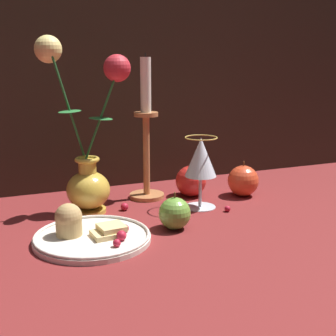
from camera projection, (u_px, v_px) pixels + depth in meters
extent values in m
plane|color=maroon|center=(169.00, 215.00, 1.06)|extent=(2.40, 2.40, 0.00)
cylinder|color=gold|center=(89.00, 210.00, 1.08)|extent=(0.08, 0.08, 0.01)
ellipsoid|color=gold|center=(88.00, 190.00, 1.06)|extent=(0.10, 0.10, 0.09)
cylinder|color=gold|center=(87.00, 168.00, 1.05)|extent=(0.04, 0.04, 0.04)
torus|color=gold|center=(87.00, 160.00, 1.05)|extent=(0.06, 0.06, 0.01)
cylinder|color=#23662D|center=(68.00, 106.00, 1.02)|extent=(0.07, 0.03, 0.24)
ellipsoid|color=#23662D|center=(70.00, 111.00, 1.02)|extent=(0.08, 0.08, 0.00)
sphere|color=#EFD67A|center=(48.00, 49.00, 0.99)|extent=(0.06, 0.06, 0.06)
cylinder|color=#23662D|center=(102.00, 114.00, 1.04)|extent=(0.08, 0.02, 0.20)
ellipsoid|color=#23662D|center=(101.00, 119.00, 1.04)|extent=(0.07, 0.08, 0.00)
sphere|color=red|center=(117.00, 68.00, 1.04)|extent=(0.06, 0.06, 0.06)
cylinder|color=silver|center=(92.00, 239.00, 0.91)|extent=(0.23, 0.23, 0.01)
torus|color=silver|center=(92.00, 235.00, 0.91)|extent=(0.22, 0.22, 0.01)
cylinder|color=tan|center=(69.00, 226.00, 0.91)|extent=(0.05, 0.05, 0.04)
sphere|color=tan|center=(68.00, 217.00, 0.90)|extent=(0.05, 0.05, 0.05)
cube|color=#DBBC7A|center=(105.00, 234.00, 0.90)|extent=(0.05, 0.05, 0.01)
cube|color=#DBBC7A|center=(112.00, 227.00, 0.91)|extent=(0.05, 0.05, 0.01)
sphere|color=#AD192D|center=(117.00, 243.00, 0.85)|extent=(0.01, 0.01, 0.01)
sphere|color=#AD192D|center=(121.00, 236.00, 0.88)|extent=(0.02, 0.02, 0.02)
sphere|color=#AD192D|center=(125.00, 228.00, 0.92)|extent=(0.02, 0.02, 0.02)
cylinder|color=silver|center=(200.00, 206.00, 1.11)|extent=(0.07, 0.07, 0.00)
cylinder|color=silver|center=(200.00, 191.00, 1.11)|extent=(0.01, 0.01, 0.07)
cone|color=silver|center=(201.00, 157.00, 1.09)|extent=(0.07, 0.07, 0.09)
cone|color=maroon|center=(201.00, 163.00, 1.09)|extent=(0.07, 0.07, 0.06)
torus|color=gold|center=(201.00, 138.00, 1.08)|extent=(0.08, 0.08, 0.00)
cylinder|color=#B77042|center=(148.00, 195.00, 1.19)|extent=(0.09, 0.09, 0.01)
cylinder|color=#B77042|center=(148.00, 156.00, 1.17)|extent=(0.02, 0.02, 0.20)
cylinder|color=#B77042|center=(147.00, 114.00, 1.14)|extent=(0.06, 0.06, 0.01)
cylinder|color=silver|center=(147.00, 85.00, 1.13)|extent=(0.03, 0.03, 0.13)
cylinder|color=black|center=(147.00, 55.00, 1.11)|extent=(0.00, 0.00, 0.01)
sphere|color=red|center=(191.00, 181.00, 1.20)|extent=(0.08, 0.08, 0.08)
cylinder|color=#4C3319|center=(191.00, 164.00, 1.19)|extent=(0.00, 0.00, 0.01)
sphere|color=#D14223|center=(243.00, 181.00, 1.20)|extent=(0.08, 0.08, 0.08)
cylinder|color=#4C3319|center=(244.00, 163.00, 1.19)|extent=(0.00, 0.00, 0.01)
sphere|color=#669938|center=(175.00, 213.00, 0.97)|extent=(0.07, 0.07, 0.07)
cylinder|color=#4C3319|center=(175.00, 195.00, 0.96)|extent=(0.00, 0.00, 0.01)
sphere|color=#AD192D|center=(169.00, 202.00, 1.13)|extent=(0.02, 0.02, 0.02)
sphere|color=#AD192D|center=(125.00, 207.00, 1.09)|extent=(0.02, 0.02, 0.02)
sphere|color=#AD192D|center=(227.00, 209.00, 1.08)|extent=(0.01, 0.01, 0.01)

